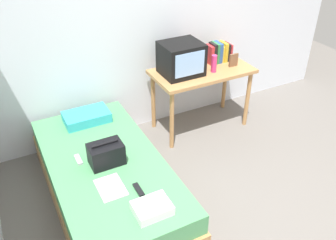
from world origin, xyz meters
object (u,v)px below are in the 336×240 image
object	(u,v)px
desk	(202,78)
remote_silver	(78,160)
remote_dark	(139,190)
folded_towel	(152,208)
water_bottle	(214,64)
handbag	(106,154)
picture_frame	(234,60)
pillow	(87,117)
bed	(108,181)
tv	(181,59)
magazine	(111,187)
book_row	(218,52)

from	to	relation	value
desk	remote_silver	size ratio (longest dim) A/B	8.06
remote_dark	folded_towel	size ratio (longest dim) A/B	0.56
water_bottle	handbag	distance (m)	1.66
remote_silver	folded_towel	size ratio (longest dim) A/B	0.51
desk	folded_towel	bearing A→B (deg)	-132.62
picture_frame	handbag	bearing A→B (deg)	-160.49
pillow	folded_towel	size ratio (longest dim) A/B	1.66
bed	tv	xyz separation A→B (m)	(1.17, 0.72, 0.72)
picture_frame	handbag	world-z (taller)	picture_frame
magazine	folded_towel	xyz separation A→B (m)	(0.19, -0.39, 0.04)
desk	picture_frame	distance (m)	0.42
bed	folded_towel	bearing A→B (deg)	-80.69
bed	desk	bearing A→B (deg)	25.71
tv	remote_silver	world-z (taller)	tv
picture_frame	remote_dark	distance (m)	2.04
desk	folded_towel	distance (m)	1.95
tv	handbag	world-z (taller)	tv
folded_towel	tv	bearing A→B (deg)	54.25
tv	pillow	xyz separation A→B (m)	(-1.12, 0.01, -0.44)
water_bottle	book_row	distance (m)	0.30
tv	folded_towel	size ratio (longest dim) A/B	1.57
tv	remote_dark	distance (m)	1.66
magazine	remote_dark	world-z (taller)	remote_dark
book_row	picture_frame	world-z (taller)	book_row
handbag	remote_dark	size ratio (longest dim) A/B	1.92
magazine	remote_silver	size ratio (longest dim) A/B	2.01
tv	magazine	size ratio (longest dim) A/B	1.52
picture_frame	remote_silver	world-z (taller)	picture_frame
bed	remote_silver	bearing A→B (deg)	150.35
handbag	folded_towel	world-z (taller)	handbag
bed	magazine	world-z (taller)	magazine
tv	folded_towel	bearing A→B (deg)	-125.75
book_row	desk	bearing A→B (deg)	-157.95
picture_frame	pillow	bearing A→B (deg)	176.28
bed	tv	size ratio (longest dim) A/B	4.55
desk	handbag	size ratio (longest dim) A/B	3.87
tv	remote_silver	bearing A→B (deg)	-156.64
pillow	remote_dark	size ratio (longest dim) A/B	2.98
picture_frame	folded_towel	world-z (taller)	picture_frame
remote_dark	desk	bearing A→B (deg)	41.67
bed	picture_frame	xyz separation A→B (m)	(1.81, 0.61, 0.62)
water_bottle	pillow	bearing A→B (deg)	174.77
desk	handbag	distance (m)	1.60
remote_dark	remote_silver	bearing A→B (deg)	118.75
picture_frame	remote_dark	xyz separation A→B (m)	(-1.69, -1.09, -0.37)
magazine	remote_dark	distance (m)	0.23
desk	pillow	distance (m)	1.40
tv	water_bottle	world-z (taller)	tv
magazine	folded_towel	bearing A→B (deg)	-63.82
handbag	folded_towel	bearing A→B (deg)	-80.94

